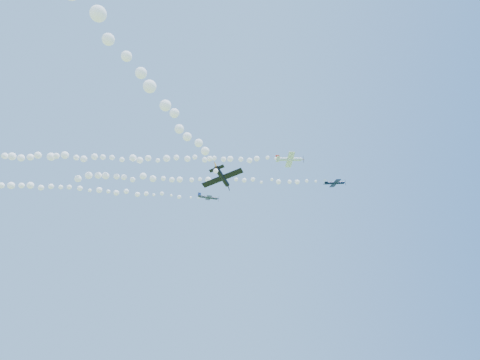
{
  "coord_description": "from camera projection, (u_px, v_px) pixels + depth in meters",
  "views": [
    {
      "loc": [
        -3.07,
        -96.57,
        5.14
      ],
      "look_at": [
        4.2,
        -6.33,
        46.75
      ],
      "focal_mm": 30.0,
      "sensor_mm": 36.0,
      "label": 1
    }
  ],
  "objects": [
    {
      "name": "plane_navy",
      "position": [
        335.0,
        183.0,
        106.4
      ],
      "size": [
        6.2,
        6.38,
        1.64
      ],
      "rotation": [
        0.09,
        -0.06,
        -0.01
      ],
      "color": "#0C1738"
    },
    {
      "name": "smoke_trail_grey",
      "position": [
        80.0,
        189.0,
        106.78
      ],
      "size": [
        64.78,
        9.35,
        2.9
      ],
      "primitive_type": null,
      "color": "white"
    },
    {
      "name": "plane_white",
      "position": [
        290.0,
        159.0,
        103.94
      ],
      "size": [
        7.52,
        7.89,
        2.2
      ],
      "rotation": [
        -0.06,
        -0.01,
        -0.05
      ],
      "color": "white"
    },
    {
      "name": "plane_black",
      "position": [
        222.0,
        177.0,
        75.73
      ],
      "size": [
        7.89,
        7.54,
        3.03
      ],
      "rotation": [
        -0.29,
        0.09,
        1.2
      ],
      "color": "black"
    },
    {
      "name": "plane_grey",
      "position": [
        208.0,
        197.0,
        112.95
      ],
      "size": [
        6.19,
        6.5,
        2.25
      ],
      "rotation": [
        0.19,
        0.06,
        0.11
      ],
      "color": "#323849"
    },
    {
      "name": "smoke_trail_white",
      "position": [
        118.0,
        158.0,
        102.59
      ],
      "size": [
        84.07,
        6.83,
        3.14
      ],
      "primitive_type": null,
      "color": "white"
    },
    {
      "name": "smoke_trail_navy",
      "position": [
        204.0,
        180.0,
        104.05
      ],
      "size": [
        65.94,
        2.79,
        2.47
      ],
      "primitive_type": null,
      "color": "white"
    }
  ]
}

